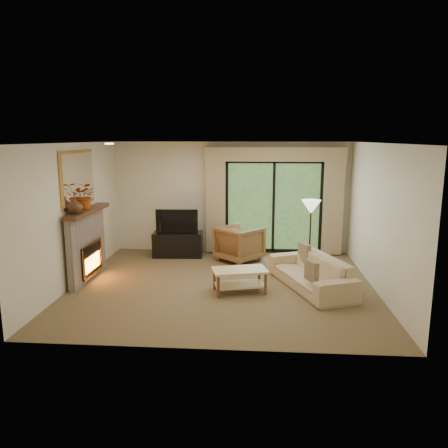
# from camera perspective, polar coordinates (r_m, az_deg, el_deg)

# --- Properties ---
(floor) EXTENTS (5.50, 5.50, 0.00)m
(floor) POSITION_cam_1_polar(r_m,az_deg,el_deg) (8.17, -0.16, -8.00)
(floor) COLOR brown
(floor) RESTS_ON ground
(ceiling) EXTENTS (5.50, 5.50, 0.00)m
(ceiling) POSITION_cam_1_polar(r_m,az_deg,el_deg) (7.72, -0.17, 10.55)
(ceiling) COLOR silver
(ceiling) RESTS_ON ground
(wall_back) EXTENTS (5.00, 0.00, 5.00)m
(wall_back) POSITION_cam_1_polar(r_m,az_deg,el_deg) (10.31, 0.92, 3.47)
(wall_back) COLOR beige
(wall_back) RESTS_ON ground
(wall_front) EXTENTS (5.00, 0.00, 5.00)m
(wall_front) POSITION_cam_1_polar(r_m,az_deg,el_deg) (5.41, -2.24, -3.69)
(wall_front) COLOR beige
(wall_front) RESTS_ON ground
(wall_left) EXTENTS (0.00, 5.00, 5.00)m
(wall_left) POSITION_cam_1_polar(r_m,az_deg,el_deg) (8.51, -18.97, 1.20)
(wall_left) COLOR beige
(wall_left) RESTS_ON ground
(wall_right) EXTENTS (0.00, 5.00, 5.00)m
(wall_right) POSITION_cam_1_polar(r_m,az_deg,el_deg) (8.11, 19.60, 0.69)
(wall_right) COLOR beige
(wall_right) RESTS_ON ground
(fireplace) EXTENTS (0.24, 1.70, 1.37)m
(fireplace) POSITION_cam_1_polar(r_m,az_deg,el_deg) (8.76, -17.48, -2.54)
(fireplace) COLOR gray
(fireplace) RESTS_ON floor
(mirror) EXTENTS (0.07, 1.45, 1.02)m
(mirror) POSITION_cam_1_polar(r_m,az_deg,el_deg) (8.59, -18.51, 5.70)
(mirror) COLOR gold
(mirror) RESTS_ON wall_left
(sliding_door) EXTENTS (2.26, 0.10, 2.16)m
(sliding_door) POSITION_cam_1_polar(r_m,az_deg,el_deg) (10.27, 6.48, 2.25)
(sliding_door) COLOR black
(sliding_door) RESTS_ON floor
(curtain_left) EXTENTS (0.45, 0.18, 2.35)m
(curtain_left) POSITION_cam_1_polar(r_m,az_deg,el_deg) (10.19, -1.10, 2.81)
(curtain_left) COLOR tan
(curtain_left) RESTS_ON floor
(curtain_right) EXTENTS (0.45, 0.18, 2.35)m
(curtain_right) POSITION_cam_1_polar(r_m,az_deg,el_deg) (10.29, 14.06, 2.56)
(curtain_right) COLOR tan
(curtain_right) RESTS_ON floor
(cornice) EXTENTS (3.20, 0.24, 0.32)m
(cornice) POSITION_cam_1_polar(r_m,az_deg,el_deg) (10.07, 6.66, 9.04)
(cornice) COLOR tan
(cornice) RESTS_ON wall_back
(media_console) EXTENTS (1.14, 0.56, 0.56)m
(media_console) POSITION_cam_1_polar(r_m,az_deg,el_deg) (10.10, -6.04, -2.65)
(media_console) COLOR black
(media_console) RESTS_ON floor
(tv) EXTENTS (0.96, 0.17, 0.55)m
(tv) POSITION_cam_1_polar(r_m,az_deg,el_deg) (9.98, -6.10, 0.44)
(tv) COLOR black
(tv) RESTS_ON media_console
(armchair) EXTENTS (1.20, 1.20, 0.78)m
(armchair) POSITION_cam_1_polar(r_m,az_deg,el_deg) (9.65, 2.04, -2.57)
(armchair) COLOR brown
(armchair) RESTS_ON floor
(sofa) EXTENTS (1.48, 2.18, 0.59)m
(sofa) POSITION_cam_1_polar(r_m,az_deg,el_deg) (8.10, 11.30, -6.19)
(sofa) COLOR tan
(sofa) RESTS_ON floor
(pillow_near) EXTENTS (0.21, 0.36, 0.35)m
(pillow_near) POSITION_cam_1_polar(r_m,az_deg,el_deg) (7.48, 11.37, -6.04)
(pillow_near) COLOR #523922
(pillow_near) RESTS_ON sofa
(pillow_far) EXTENTS (0.22, 0.37, 0.36)m
(pillow_far) POSITION_cam_1_polar(r_m,az_deg,el_deg) (8.60, 10.44, -3.72)
(pillow_far) COLOR #523922
(pillow_far) RESTS_ON sofa
(coffee_table) EXTENTS (1.04, 0.74, 0.42)m
(coffee_table) POSITION_cam_1_polar(r_m,az_deg,el_deg) (7.76, 2.04, -7.41)
(coffee_table) COLOR #EAD08A
(coffee_table) RESTS_ON floor
(floor_lamp) EXTENTS (0.41, 0.41, 1.45)m
(floor_lamp) POSITION_cam_1_polar(r_m,az_deg,el_deg) (9.12, 11.17, -1.43)
(floor_lamp) COLOR white
(floor_lamp) RESTS_ON floor
(vase) EXTENTS (0.35, 0.35, 0.29)m
(vase) POSITION_cam_1_polar(r_m,az_deg,el_deg) (8.16, -18.95, 2.34)
(vase) COLOR #4A2B1B
(vase) RESTS_ON fireplace
(branches) EXTENTS (0.48, 0.42, 0.50)m
(branches) POSITION_cam_1_polar(r_m,az_deg,el_deg) (8.59, -17.74, 3.53)
(branches) COLOR #A34411
(branches) RESTS_ON fireplace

